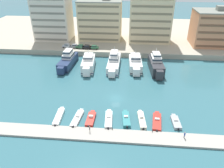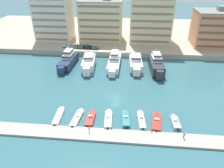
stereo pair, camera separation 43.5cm
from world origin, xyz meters
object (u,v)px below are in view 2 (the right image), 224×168
at_px(motorboat_grey_right, 175,122).
at_px(car_silver_far_left, 67,45).
at_px(yacht_white_mid_left, 114,62).
at_px(motorboat_teal_center, 126,119).
at_px(motorboat_red_mid_left, 90,119).
at_px(motorboat_white_center_left, 108,119).
at_px(motorboat_red_mid_right, 156,122).
at_px(yacht_white_left, 89,63).
at_px(motorboat_white_far_left, 59,116).
at_px(car_green_mid_left, 81,46).
at_px(car_grey_left, 75,46).
at_px(pedestrian_near_edge, 184,135).
at_px(pedestrian_mid_deck, 89,129).
at_px(car_black_center_left, 87,47).
at_px(motorboat_white_left, 77,118).
at_px(yacht_charcoal_center, 156,65).
at_px(yacht_navy_far_left, 68,60).
at_px(motorboat_cream_center_right, 141,120).
at_px(car_green_center, 95,47).
at_px(yacht_white_center_left, 136,63).

relative_size(motorboat_grey_right, car_silver_far_left, 1.52).
xyz_separation_m(yacht_white_mid_left, motorboat_teal_center, (5.98, -33.62, -1.72)).
distance_m(motorboat_red_mid_left, motorboat_white_center_left, 4.77).
distance_m(motorboat_red_mid_right, motorboat_grey_right, 4.90).
bearing_deg(motorboat_white_center_left, car_silver_far_left, 116.54).
bearing_deg(yacht_white_left, motorboat_teal_center, -63.13).
relative_size(yacht_white_mid_left, motorboat_white_far_left, 2.42).
relative_size(motorboat_red_mid_right, car_green_mid_left, 1.94).
height_order(motorboat_red_mid_left, car_grey_left, car_grey_left).
xyz_separation_m(pedestrian_near_edge, pedestrian_mid_deck, (-22.52, 0.11, -0.08)).
bearing_deg(motorboat_white_center_left, motorboat_grey_right, 2.17).
xyz_separation_m(motorboat_red_mid_right, car_black_center_left, (-27.52, 48.07, 2.76)).
bearing_deg(car_silver_far_left, motorboat_teal_center, -58.95).
height_order(motorboat_white_left, pedestrian_mid_deck, pedestrian_mid_deck).
bearing_deg(motorboat_white_center_left, yacht_charcoal_center, 65.29).
xyz_separation_m(yacht_navy_far_left, motorboat_cream_center_right, (28.77, -33.46, -1.78)).
height_order(motorboat_white_left, pedestrian_near_edge, pedestrian_near_edge).
bearing_deg(motorboat_teal_center, car_green_center, 108.77).
bearing_deg(motorboat_cream_center_right, car_black_center_left, 116.35).
height_order(motorboat_red_mid_left, motorboat_teal_center, motorboat_red_mid_left).
bearing_deg(motorboat_grey_right, motorboat_teal_center, 179.25).
height_order(car_black_center_left, car_green_center, same).
distance_m(motorboat_white_left, car_green_center, 48.65).
height_order(motorboat_red_mid_left, car_green_mid_left, car_green_mid_left).
distance_m(motorboat_teal_center, pedestrian_near_edge, 15.17).
xyz_separation_m(yacht_charcoal_center, car_green_center, (-26.53, 16.04, 0.67)).
bearing_deg(motorboat_red_mid_left, yacht_white_center_left, 70.88).
distance_m(yacht_white_mid_left, motorboat_red_mid_right, 36.95).
bearing_deg(yacht_white_center_left, motorboat_grey_right, -72.68).
xyz_separation_m(motorboat_white_far_left, pedestrian_mid_deck, (9.36, -5.24, 1.01)).
xyz_separation_m(motorboat_white_far_left, motorboat_white_left, (5.07, -0.17, -0.06)).
bearing_deg(yacht_white_mid_left, car_green_center, 126.14).
relative_size(motorboat_red_mid_left, car_grey_left, 1.65).
relative_size(yacht_white_left, motorboat_white_center_left, 2.00).
bearing_deg(motorboat_grey_right, motorboat_cream_center_right, 179.55).
height_order(motorboat_white_left, motorboat_cream_center_right, motorboat_cream_center_right).
distance_m(yacht_navy_far_left, motorboat_grey_right, 50.40).
bearing_deg(car_green_mid_left, car_silver_far_left, 175.61).
relative_size(motorboat_cream_center_right, pedestrian_mid_deck, 4.90).
xyz_separation_m(car_green_mid_left, pedestrian_mid_deck, (13.96, -53.84, -1.78)).
bearing_deg(motorboat_red_mid_right, motorboat_red_mid_left, -178.85).
distance_m(motorboat_white_left, motorboat_grey_right, 25.88).
xyz_separation_m(yacht_white_left, motorboat_red_mid_right, (23.92, -31.88, -1.70)).
height_order(motorboat_white_center_left, pedestrian_mid_deck, pedestrian_mid_deck).
xyz_separation_m(motorboat_white_center_left, pedestrian_near_edge, (18.40, -5.23, 1.00)).
height_order(car_black_center_left, pedestrian_near_edge, car_black_center_left).
bearing_deg(pedestrian_near_edge, motorboat_white_left, 169.05).
bearing_deg(yacht_white_mid_left, motorboat_teal_center, -79.91).
relative_size(motorboat_cream_center_right, car_black_center_left, 1.89).
bearing_deg(car_silver_far_left, yacht_charcoal_center, -23.11).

